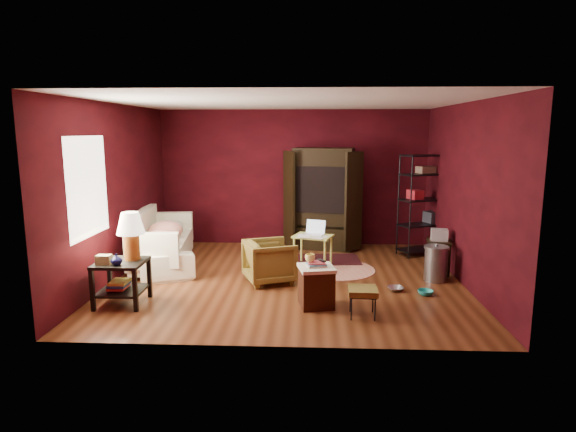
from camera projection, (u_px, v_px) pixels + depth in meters
name	position (u px, v px, depth m)	size (l,w,h in m)	color
room	(285.00, 193.00, 7.55)	(5.54, 5.04, 2.84)	brown
sofa	(162.00, 243.00, 8.49)	(2.16, 0.63, 0.84)	white
armchair	(270.00, 259.00, 7.59)	(0.72, 0.67, 0.74)	black
pet_bowl_steel	(396.00, 283.00, 7.20)	(0.24, 0.06, 0.24)	#B4B6BC
pet_bowl_turquoise	(426.00, 288.00, 7.02)	(0.23, 0.07, 0.23)	teal
vase	(116.00, 260.00, 6.37)	(0.15, 0.16, 0.15)	#0B0D39
mug	(310.00, 257.00, 6.47)	(0.13, 0.11, 0.13)	#FFF37C
side_table	(126.00, 249.00, 6.60)	(0.65, 0.65, 1.27)	black
sofa_cushions	(159.00, 242.00, 8.50)	(1.12, 2.22, 0.89)	white
hamper	(316.00, 286.00, 6.54)	(0.54, 0.54, 0.65)	#441E0F
footstool	(363.00, 292.00, 6.17)	(0.38, 0.38, 0.38)	black
rug_round	(337.00, 269.00, 8.31)	(1.50, 1.50, 0.01)	beige
rug_oriental	(327.00, 259.00, 8.92)	(1.25, 0.89, 0.01)	#4C141A
laptop_desk	(313.00, 239.00, 8.46)	(0.76, 0.66, 0.80)	#E4FC73
tv_armoire	(323.00, 197.00, 9.69)	(1.58, 1.02, 2.03)	black
wire_shelving	(425.00, 200.00, 9.18)	(1.03, 0.77, 1.93)	black
small_stand	(439.00, 241.00, 8.00)	(0.44, 0.44, 0.76)	black
trash_can	(436.00, 263.00, 7.66)	(0.43, 0.43, 0.61)	gray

